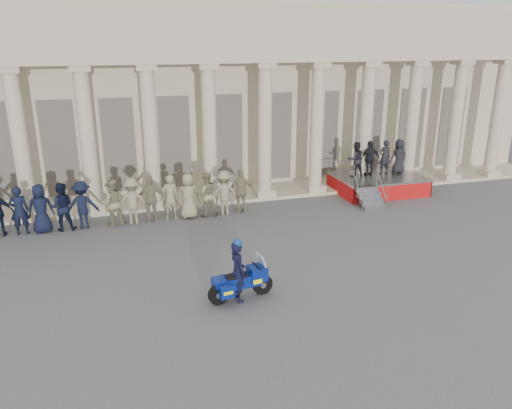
% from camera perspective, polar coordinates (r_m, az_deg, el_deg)
% --- Properties ---
extents(ground, '(90.00, 90.00, 0.00)m').
position_cam_1_polar(ground, '(15.93, -3.77, -8.87)').
color(ground, '#4E4E51').
rests_on(ground, ground).
extents(building, '(40.00, 12.50, 9.00)m').
position_cam_1_polar(building, '(28.86, -10.79, 12.62)').
color(building, '#B9A98A').
rests_on(building, ground).
extents(officer_rank, '(17.58, 0.74, 1.96)m').
position_cam_1_polar(officer_rank, '(21.24, -23.36, -0.43)').
color(officer_rank, black).
rests_on(officer_rank, ground).
extents(reviewing_stand, '(4.18, 4.03, 2.57)m').
position_cam_1_polar(reviewing_stand, '(25.27, 13.61, 4.21)').
color(reviewing_stand, gray).
rests_on(reviewing_stand, ground).
extents(motorcycle, '(2.03, 0.94, 1.31)m').
position_cam_1_polar(motorcycle, '(14.72, -1.68, -8.78)').
color(motorcycle, black).
rests_on(motorcycle, ground).
extents(rider, '(0.54, 0.73, 1.93)m').
position_cam_1_polar(rider, '(14.50, -2.10, -7.51)').
color(rider, black).
rests_on(rider, ground).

